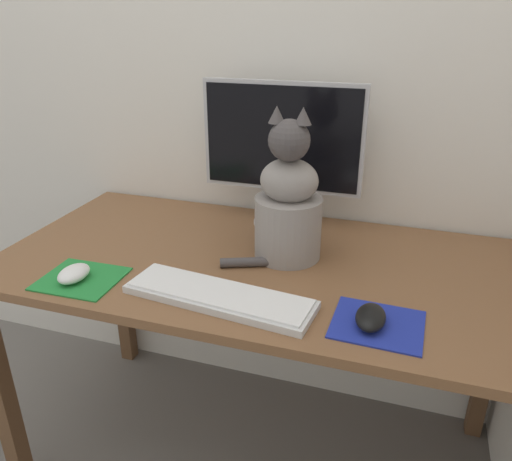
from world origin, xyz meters
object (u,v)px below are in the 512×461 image
Objects in this scene: monitor at (282,147)px; computer_mouse_left at (74,274)px; computer_mouse_right at (371,317)px; keyboard at (219,296)px; cat at (288,204)px.

monitor reaches higher than computer_mouse_left.
computer_mouse_right is at bearing 2.39° from computer_mouse_left.
monitor is at bearing 52.60° from computer_mouse_left.
keyboard is 0.35m from computer_mouse_right.
monitor is at bearing 94.55° from keyboard.
computer_mouse_right is 0.39m from cat.
computer_mouse_left is (-0.39, -0.52, -0.23)m from monitor.
computer_mouse_right is (0.35, 0.00, 0.01)m from keyboard.
computer_mouse_right is at bearing -55.55° from monitor.
cat is (0.47, 0.30, 0.13)m from computer_mouse_left.
keyboard is 0.32m from cat.
cat is (0.08, -0.22, -0.10)m from monitor.
computer_mouse_left is 0.90× the size of computer_mouse_right.
monitor is at bearing 124.45° from computer_mouse_right.
computer_mouse_left is (-0.38, -0.03, 0.01)m from keyboard.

